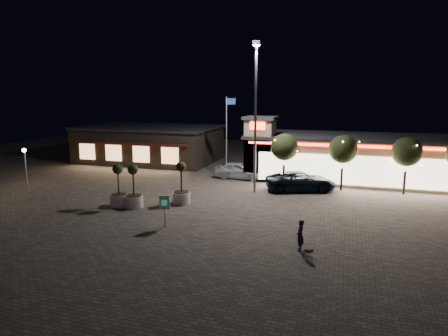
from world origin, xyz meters
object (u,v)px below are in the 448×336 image
(planter_left, at_px, (119,193))
(valet_sign, at_px, (165,205))
(planter_mid, at_px, (134,194))
(white_sedan, at_px, (240,171))
(pedestrian, at_px, (300,235))
(pickup_truck, at_px, (301,181))

(planter_left, bearing_deg, valet_sign, -31.78)
(valet_sign, bearing_deg, planter_mid, 140.80)
(planter_left, bearing_deg, planter_mid, 1.07)
(white_sedan, distance_m, pedestrian, 18.34)
(pedestrian, distance_m, valet_sign, 8.67)
(pedestrian, relative_size, valet_sign, 0.84)
(pickup_truck, xyz_separation_m, planter_left, (-12.36, -8.87, 0.15))
(white_sedan, distance_m, planter_left, 13.39)
(white_sedan, height_order, planter_left, planter_left)
(pickup_truck, relative_size, valet_sign, 2.99)
(pickup_truck, height_order, white_sedan, pickup_truck)
(pedestrian, bearing_deg, planter_mid, -115.62)
(pickup_truck, bearing_deg, planter_mid, 108.06)
(pickup_truck, bearing_deg, planter_left, 105.20)
(pickup_truck, relative_size, white_sedan, 1.23)
(pedestrian, height_order, planter_mid, planter_mid)
(white_sedan, xyz_separation_m, valet_sign, (-0.76, -15.23, 0.57))
(planter_left, height_order, valet_sign, planter_left)
(planter_mid, bearing_deg, pickup_truck, 38.52)
(planter_left, bearing_deg, white_sedan, 63.05)
(planter_mid, xyz_separation_m, valet_sign, (4.06, -3.31, 0.41))
(pickup_truck, bearing_deg, pedestrian, 165.78)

